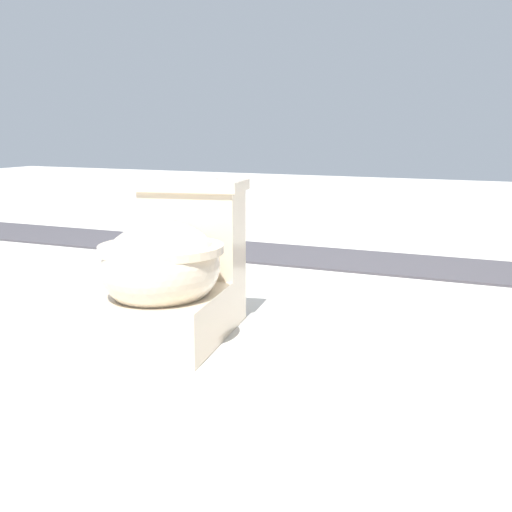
# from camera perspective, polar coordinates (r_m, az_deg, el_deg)

# --- Properties ---
(ground_plane) EXTENTS (14.00, 14.00, 0.00)m
(ground_plane) POSITION_cam_1_polar(r_m,az_deg,el_deg) (2.63, -8.12, -4.99)
(ground_plane) COLOR beige
(gravel_strip) EXTENTS (0.56, 8.00, 0.01)m
(gravel_strip) POSITION_cam_1_polar(r_m,az_deg,el_deg) (3.64, 10.43, -0.57)
(gravel_strip) COLOR #423F44
(gravel_strip) RESTS_ON ground
(toilet) EXTENTS (0.69, 0.49, 0.52)m
(toilet) POSITION_cam_1_polar(r_m,az_deg,el_deg) (2.33, -6.71, -1.36)
(toilet) COLOR beige
(toilet) RESTS_ON ground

